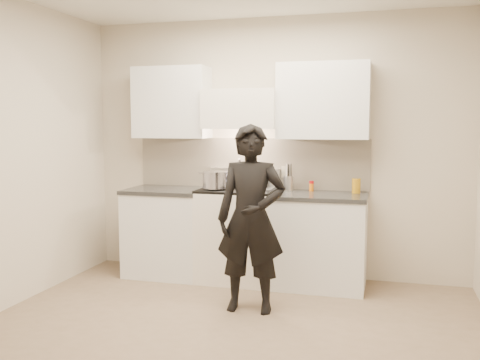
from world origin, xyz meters
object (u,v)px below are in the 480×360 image
object	(u,v)px
wok	(251,176)
person	(251,219)
stove	(238,234)
utensil_crock	(288,182)
counter_right	(319,240)

from	to	relation	value
wok	person	size ratio (longest dim) A/B	0.29
stove	person	bearing A→B (deg)	-67.65
wok	utensil_crock	bearing A→B (deg)	9.66
stove	wok	size ratio (longest dim) A/B	2.05
wok	utensil_crock	size ratio (longest dim) A/B	1.72
utensil_crock	person	bearing A→B (deg)	-96.79
wok	utensil_crock	distance (m)	0.39
stove	counter_right	world-z (taller)	stove
stove	wok	xyz separation A→B (m)	(0.10, 0.14, 0.59)
person	stove	bearing A→B (deg)	108.72
counter_right	stove	bearing A→B (deg)	-180.00
stove	wok	world-z (taller)	wok
stove	counter_right	distance (m)	0.83
wok	person	distance (m)	1.07
counter_right	wok	xyz separation A→B (m)	(-0.73, 0.14, 0.60)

